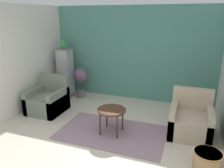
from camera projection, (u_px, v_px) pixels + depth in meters
ground_plane at (77, 166)px, 3.50m from camera, size 20.00×20.00×0.00m
wall_back_accent at (132, 54)px, 6.07m from camera, size 4.66×0.06×2.58m
wall_left at (24, 59)px, 5.33m from camera, size 0.06×3.26×2.58m
area_rug at (112, 132)px, 4.51m from camera, size 2.16×1.30×0.01m
coffee_table at (112, 112)px, 4.37m from camera, size 0.57×0.57×0.53m
armchair_left at (48, 101)px, 5.45m from camera, size 0.80×0.85×0.88m
armchair_right at (190, 121)px, 4.39m from camera, size 0.80×0.85×0.88m
birdcage at (66, 73)px, 6.43m from camera, size 0.47×0.47×1.41m
parrot at (64, 45)px, 6.18m from camera, size 0.12×0.22×0.26m
potted_plant at (81, 78)px, 6.31m from camera, size 0.43×0.39×0.87m
wicker_basket at (207, 160)px, 3.39m from camera, size 0.43×0.43×0.30m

